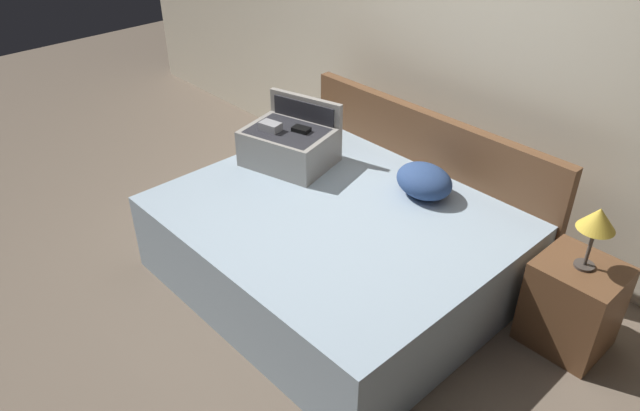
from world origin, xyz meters
name	(u,v)px	position (x,y,z in m)	size (l,w,h in m)	color
ground_plane	(287,308)	(0.00, 0.00, 0.00)	(12.00, 12.00, 0.00)	#6B5B4C
back_wall	(474,42)	(0.00, 1.65, 1.30)	(8.00, 0.10, 2.60)	beige
bed	(335,247)	(0.00, 0.40, 0.26)	(2.01, 1.67, 0.53)	#99ADBC
headboard	(425,174)	(0.00, 1.28, 0.45)	(2.05, 0.08, 0.90)	brown
hard_case_large	(290,143)	(-0.66, 0.60, 0.68)	(0.66, 0.58, 0.41)	gray
pillow_near_headboard	(424,181)	(0.24, 0.94, 0.63)	(0.38, 0.30, 0.20)	navy
nightstand	(572,304)	(1.28, 0.99, 0.27)	(0.44, 0.40, 0.54)	brown
table_lamp	(598,221)	(1.28, 0.99, 0.83)	(0.19, 0.19, 0.37)	#3F3833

